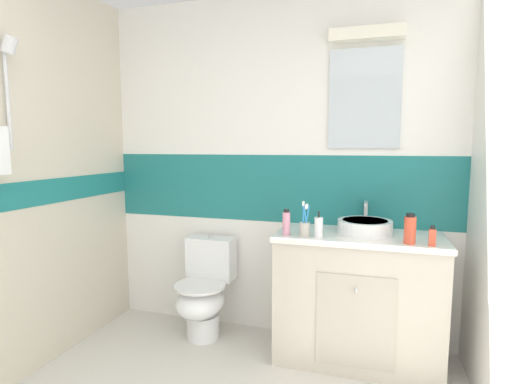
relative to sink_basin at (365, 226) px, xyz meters
The scene contains 9 objects.
wall_back_tiled 0.79m from the sink_basin, 157.69° to the left, with size 3.20×0.20×2.50m.
vanity_cabinet 0.48m from the sink_basin, 134.55° to the right, with size 1.05×0.53×0.85m.
sink_basin is the anchor object (origin of this frame).
toilet 1.26m from the sink_basin, behind, with size 0.37×0.50×0.74m.
toothbrush_cup 0.41m from the sink_basin, 151.86° to the right, with size 0.07×0.07×0.22m.
soap_dispenser 0.33m from the sink_basin, 145.47° to the right, with size 0.05×0.05×0.17m.
mouthwash_bottle 0.33m from the sink_basin, 37.81° to the right, with size 0.07×0.07×0.18m.
deodorant_spray_can 0.52m from the sink_basin, 158.33° to the right, with size 0.05×0.05×0.17m.
perfume_flask_small 0.44m from the sink_basin, 30.66° to the right, with size 0.04×0.03×0.12m.
Camera 1 is at (0.70, -0.40, 1.42)m, focal length 27.33 mm.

